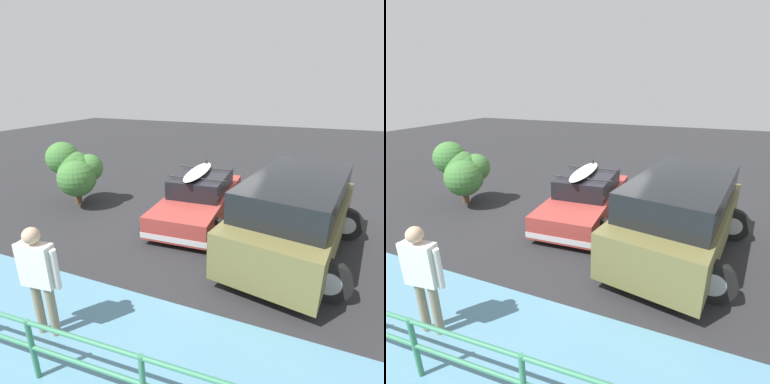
{
  "view_description": "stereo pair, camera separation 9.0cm",
  "coord_description": "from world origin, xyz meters",
  "views": [
    {
      "loc": [
        -2.42,
        7.58,
        3.62
      ],
      "look_at": [
        0.39,
        0.62,
        0.95
      ],
      "focal_mm": 28.0,
      "sensor_mm": 36.0,
      "label": 1
    },
    {
      "loc": [
        -2.5,
        7.54,
        3.62
      ],
      "look_at": [
        0.39,
        0.62,
        0.95
      ],
      "focal_mm": 28.0,
      "sensor_mm": 36.0,
      "label": 2
    }
  ],
  "objects": [
    {
      "name": "bush_near_left",
      "position": [
        4.26,
        0.6,
        1.14
      ],
      "size": [
        1.64,
        1.69,
        2.01
      ],
      "color": "brown",
      "rests_on": "ground"
    },
    {
      "name": "suv_car",
      "position": [
        -2.25,
        1.07,
        0.94
      ],
      "size": [
        3.19,
        4.83,
        1.81
      ],
      "color": "brown",
      "rests_on": "ground"
    },
    {
      "name": "sedan_car",
      "position": [
        0.39,
        -0.03,
        0.59
      ],
      "size": [
        2.39,
        4.28,
        1.52
      ],
      "color": "#9E3833",
      "rests_on": "ground"
    },
    {
      "name": "ground_plane",
      "position": [
        0.0,
        0.0,
        -0.01
      ],
      "size": [
        44.0,
        44.0,
        0.02
      ],
      "primitive_type": "cube",
      "color": "#28282B",
      "rests_on": "ground"
    },
    {
      "name": "railing_fence",
      "position": [
        0.54,
        5.64,
        0.62
      ],
      "size": [
        9.43,
        0.58,
        0.93
      ],
      "color": "#387F5B",
      "rests_on": "ground"
    },
    {
      "name": "person_bystander",
      "position": [
        1.0,
        5.01,
        1.08
      ],
      "size": [
        0.7,
        0.27,
        1.8
      ],
      "color": "gray",
      "rests_on": "ground"
    },
    {
      "name": "parking_stripe",
      "position": [
        -0.93,
        0.02,
        0.0
      ],
      "size": [
        0.12,
        3.5,
        0.0
      ],
      "primitive_type": "cube",
      "rotation": [
        0.0,
        0.0,
        1.57
      ],
      "color": "silver",
      "rests_on": "ground"
    }
  ]
}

